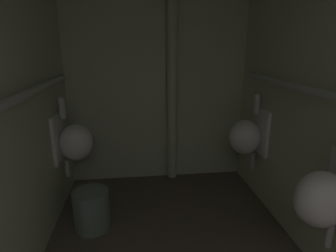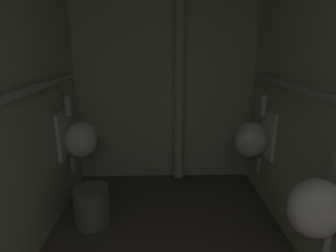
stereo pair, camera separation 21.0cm
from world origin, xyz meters
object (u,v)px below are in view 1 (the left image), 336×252
(waste_bin, at_px, (92,210))
(urinal_left_mid, at_px, (73,141))
(urinal_right_mid, at_px, (324,197))
(urinal_right_far, at_px, (247,136))
(standpipe_back_wall, at_px, (172,73))

(waste_bin, bearing_deg, urinal_left_mid, 115.08)
(urinal_right_mid, bearing_deg, waste_bin, 151.34)
(urinal_right_far, distance_m, standpipe_back_wall, 1.00)
(waste_bin, bearing_deg, urinal_right_far, 13.03)
(urinal_right_mid, height_order, standpipe_back_wall, standpipe_back_wall)
(urinal_left_mid, relative_size, standpipe_back_wall, 0.32)
(urinal_right_mid, relative_size, urinal_right_far, 1.00)
(standpipe_back_wall, height_order, waste_bin, standpipe_back_wall)
(urinal_right_mid, height_order, waste_bin, urinal_right_mid)
(urinal_right_mid, bearing_deg, urinal_left_mid, 144.29)
(standpipe_back_wall, relative_size, waste_bin, 7.02)
(urinal_right_far, height_order, waste_bin, urinal_right_far)
(urinal_left_mid, xyz_separation_m, standpipe_back_wall, (0.97, 0.44, 0.56))
(urinal_right_far, distance_m, waste_bin, 1.57)
(urinal_right_far, bearing_deg, urinal_left_mid, 178.55)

